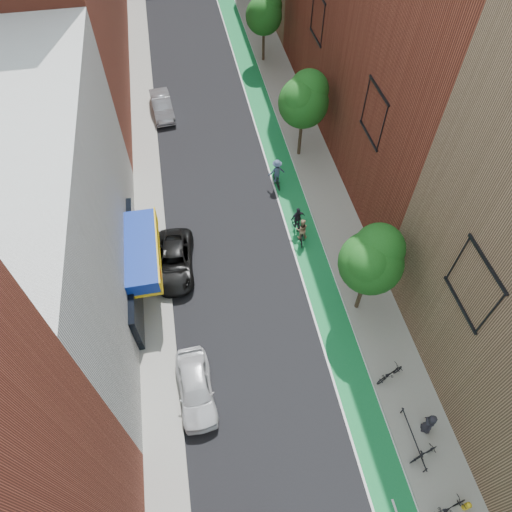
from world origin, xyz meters
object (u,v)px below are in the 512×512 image
parked_car_white (196,388)px  fire_hydrant (467,506)px  cyclist_lane_near (302,233)px  parked_car_black (174,261)px  cyclist_lane_mid (298,222)px  parked_car_silver (162,106)px  pedestrian (429,423)px  cyclist_lane_far (277,174)px

parked_car_white → fire_hydrant: parked_car_white is taller
cyclist_lane_near → parked_car_black: bearing=13.2°
parked_car_white → cyclist_lane_mid: bearing=49.7°
parked_car_black → fire_hydrant: size_ratio=6.80×
parked_car_silver → cyclist_lane_mid: (7.97, -14.85, 0.04)m
parked_car_black → parked_car_silver: 16.48m
cyclist_lane_mid → pedestrian: cyclist_lane_mid is taller
parked_car_black → cyclist_lane_near: bearing=9.8°
parked_car_white → fire_hydrant: 13.41m
parked_car_white → parked_car_silver: (-0.19, 24.83, -0.01)m
pedestrian → fire_hydrant: (0.31, -3.57, -0.37)m
cyclist_lane_near → cyclist_lane_mid: cyclist_lane_mid is taller
cyclist_lane_near → fire_hydrant: 16.81m
parked_car_black → parked_car_white: bearing=-81.9°
parked_car_silver → fire_hydrant: 34.22m
parked_car_white → cyclist_lane_mid: 12.65m
cyclist_lane_mid → fire_hydrant: size_ratio=2.75×
pedestrian → fire_hydrant: 3.60m
parked_car_white → parked_car_silver: 24.83m
cyclist_lane_mid → pedestrian: 14.20m
cyclist_lane_mid → pedestrian: (3.06, -13.86, 0.14)m
cyclist_lane_mid → parked_car_black: bearing=-1.3°
parked_car_silver → cyclist_lane_far: 12.77m
fire_hydrant → parked_car_white: bearing=146.2°
parked_car_black → fire_hydrant: (11.58, -15.81, -0.15)m
parked_car_silver → cyclist_lane_mid: cyclist_lane_mid is taller
parked_car_black → cyclist_lane_far: size_ratio=2.27×
parked_car_silver → cyclist_lane_near: 17.72m
parked_car_white → cyclist_lane_mid: (7.78, 9.97, 0.02)m
cyclist_lane_near → fire_hydrant: (3.34, -16.47, -0.31)m
parked_car_white → parked_car_black: parked_car_white is taller
cyclist_lane_mid → fire_hydrant: bearing=88.5°
parked_car_white → cyclist_lane_mid: size_ratio=2.18×
parked_car_black → pedestrian: bearing=-42.2°
cyclist_lane_far → parked_car_black: bearing=32.8°
parked_car_silver → pedestrian: (11.02, -28.72, 0.18)m
cyclist_lane_near → cyclist_lane_mid: bearing=-80.2°
cyclist_lane_far → parked_car_silver: bearing=-59.3°
cyclist_lane_near → pedestrian: bearing=111.8°
parked_car_black → cyclist_lane_mid: size_ratio=2.47×
cyclist_lane_far → fire_hydrant: bearing=94.2°
cyclist_lane_near → fire_hydrant: size_ratio=2.66×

